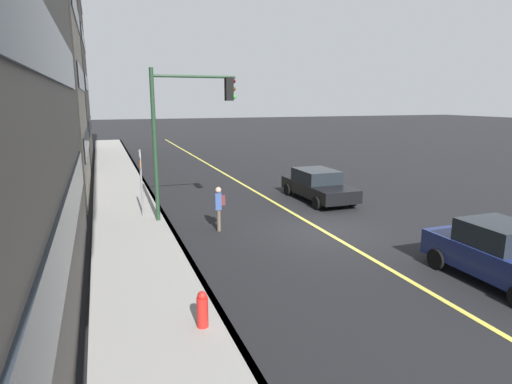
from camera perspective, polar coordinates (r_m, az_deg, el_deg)
name	(u,v)px	position (r m, az deg, el deg)	size (l,w,h in m)	color
ground	(323,231)	(16.21, 8.93, -5.14)	(200.00, 200.00, 0.00)	black
sidewalk_slab	(139,250)	(14.33, -15.33, -7.45)	(80.00, 2.84, 0.15)	gray
curb_edge	(181,245)	(14.48, -10.00, -6.99)	(80.00, 0.16, 0.15)	slate
lane_stripe_center	(323,231)	(16.20, 8.93, -5.12)	(80.00, 0.16, 0.01)	#D8CC4C
building_glass_right	(29,60)	(38.89, -27.97, 15.22)	(13.05, 8.10, 15.54)	#56514C
car_navy	(500,254)	(13.09, 29.73, -7.20)	(4.03, 1.88, 1.63)	navy
car_black	(318,185)	(20.89, 8.22, 0.93)	(4.74, 2.01, 1.48)	black
pedestrian_with_backpack	(219,205)	(15.91, -4.94, -1.77)	(0.43, 0.43, 1.65)	brown
traffic_light_mast	(185,120)	(16.88, -9.42, 9.46)	(0.28, 3.31, 5.95)	#1E3823
street_sign_post	(141,179)	(17.73, -15.06, 1.70)	(0.60, 0.08, 2.87)	slate
fire_hydrant	(203,313)	(9.28, -7.14, -15.65)	(0.24, 0.24, 0.94)	red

